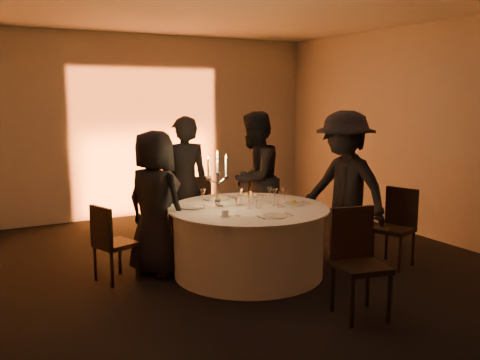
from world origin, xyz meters
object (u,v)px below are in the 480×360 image
chair_back_right (250,199)px  guest_back_right (254,179)px  banquet_table (248,240)px  guest_left (155,203)px  chair_back_left (193,207)px  coffee_cup (225,214)px  candelabra (217,188)px  guest_back_left (184,184)px  guest_right (344,189)px  chair_right (397,222)px  chair_front (357,255)px  chair_left (110,240)px

chair_back_right → guest_back_right: 0.67m
banquet_table → guest_left: 1.13m
chair_back_left → guest_left: guest_left is taller
chair_back_right → coffee_cup: chair_back_right is taller
chair_back_left → banquet_table: bearing=99.5°
coffee_cup → candelabra: size_ratio=0.17×
guest_left → coffee_cup: guest_left is taller
guest_back_left → coffee_cup: size_ratio=15.90×
guest_right → coffee_cup: (-1.60, -0.05, -0.12)m
guest_left → coffee_cup: 0.91m
chair_right → guest_back_left: guest_back_left is taller
guest_left → chair_front: bearing=-174.7°
chair_front → candelabra: size_ratio=1.54×
chair_back_right → chair_right: size_ratio=1.01×
chair_left → guest_right: 2.74m
chair_left → chair_back_right: chair_back_right is taller
chair_back_right → guest_left: bearing=1.8°
guest_back_left → coffee_cup: 1.54m
chair_front → guest_back_right: bearing=93.7°
banquet_table → guest_left: guest_left is taller
chair_front → candelabra: bearing=123.2°
guest_left → guest_back_right: (1.58, 0.53, 0.08)m
chair_front → chair_right: bearing=44.6°
chair_right → candelabra: 2.20m
banquet_table → guest_back_left: 1.36m
guest_left → coffee_cup: bearing=-175.2°
coffee_cup → guest_right: bearing=1.9°
chair_front → guest_back_right: 2.52m
coffee_cup → chair_left: bearing=143.8°
chair_left → chair_right: chair_right is taller
chair_front → guest_back_left: 2.78m
guest_right → coffee_cup: size_ratio=16.68×
chair_back_left → candelabra: 1.26m
guest_back_right → candelabra: guest_back_right is taller
guest_left → chair_right: bearing=-138.9°
guest_back_right → coffee_cup: size_ratio=16.35×
chair_back_left → candelabra: size_ratio=1.49×
chair_right → guest_back_right: (-1.06, 1.57, 0.38)m
guest_left → guest_back_right: guest_back_right is taller
chair_right → guest_left: size_ratio=0.56×
guest_back_left → candelabra: size_ratio=2.72×
chair_back_right → guest_back_left: 1.23m
chair_left → guest_right: guest_right is taller
chair_left → chair_front: 2.62m
guest_right → guest_left: bearing=-120.5°
chair_left → candelabra: (1.14, -0.31, 0.52)m
chair_front → chair_back_right: bearing=90.8°
guest_right → chair_right: bearing=48.9°
chair_left → guest_left: (0.53, 0.02, 0.34)m
chair_back_left → guest_right: bearing=134.2°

